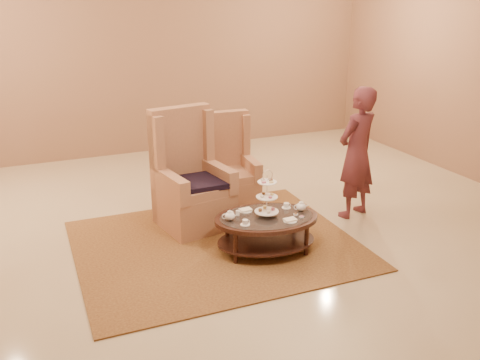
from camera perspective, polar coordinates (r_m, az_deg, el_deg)
name	(u,v)px	position (r m, az deg, el deg)	size (l,w,h in m)	color
ground	(240,247)	(5.85, -0.04, -7.17)	(8.00, 8.00, 0.00)	#C5B693
ceiling	(240,247)	(5.85, -0.04, -7.17)	(8.00, 8.00, 0.02)	white
wall_back	(143,47)	(9.08, -10.34, 13.74)	(8.00, 0.04, 3.50)	#966C52
rug	(216,245)	(5.89, -2.59, -6.90)	(2.99, 2.50, 0.02)	olive
tea_table	(266,223)	(5.62, 2.83, -4.57)	(1.21, 0.93, 0.92)	black
armchair_left	(190,187)	(6.25, -5.33, -0.75)	(0.86, 0.88, 1.38)	#B07753
armchair_right	(228,174)	(6.86, -1.27, 0.60)	(0.69, 0.71, 1.18)	#B07753
person	(357,153)	(6.53, 12.34, 2.83)	(0.67, 0.55, 1.60)	#5E282E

